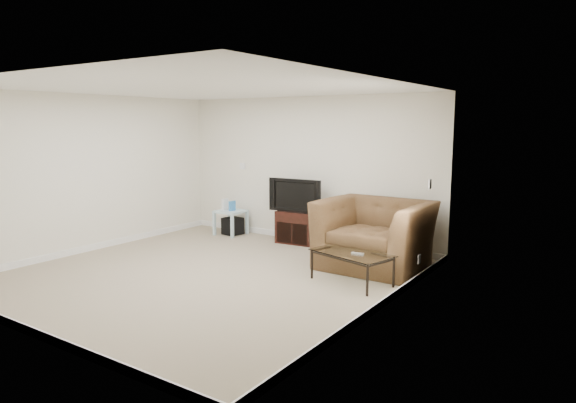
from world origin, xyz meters
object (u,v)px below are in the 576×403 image
Objects in this scene: television at (297,195)px; recliner at (375,223)px; coffee_table at (352,268)px; tv_stand at (298,227)px; side_table at (231,222)px; subwoofer at (233,226)px.

recliner reaches higher than television.
coffee_table is (1.80, -1.49, -0.64)m from television.
television is at bearing -90.00° from tv_stand.
side_table is 3.47m from coffee_table.
recliner is (3.12, -0.52, 0.42)m from side_table.
side_table is at bearing -178.33° from television.
tv_stand is 0.56m from television.
subwoofer is (-1.36, -0.13, -0.12)m from tv_stand.
television is 1.85m from recliner.
tv_stand is at bearing 6.26° from side_table.
tv_stand is at bearing 5.59° from subwoofer.
tv_stand is at bearing 91.99° from television.
subwoofer is (-1.36, -0.10, -0.68)m from television.
tv_stand is 1.89m from recliner.
coffee_table is at bearing -43.03° from television.
side_table is at bearing 156.80° from coffee_table.
tv_stand is 2.36m from coffee_table.
television is at bearing 140.41° from coffee_table.
coffee_table is (0.07, -0.85, -0.44)m from recliner.
recliner is (3.09, -0.54, 0.48)m from subwoofer.
tv_stand reaches higher than side_table.
recliner reaches higher than subwoofer.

